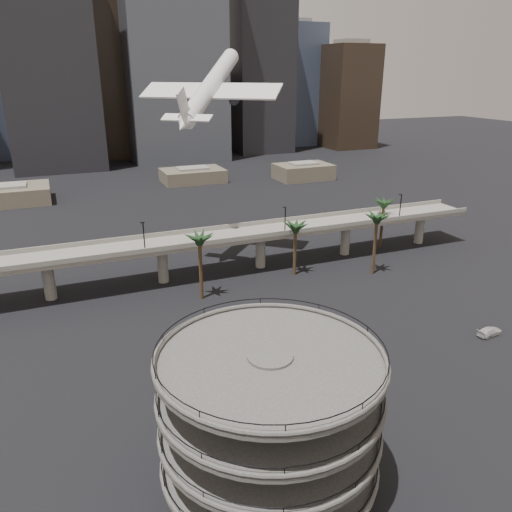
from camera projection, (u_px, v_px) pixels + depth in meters
name	position (u px, v px, depth m)	size (l,w,h in m)	color
ground	(353.00, 433.00, 60.80)	(700.00, 700.00, 0.00)	black
parking_ramp	(270.00, 412.00, 49.25)	(22.20, 22.20, 17.35)	#464442
overpass	(213.00, 242.00, 105.88)	(130.00, 9.30, 14.70)	slate
palm_trees	(320.00, 222.00, 105.67)	(54.40, 18.40, 14.00)	#4A321F
low_buildings	(159.00, 181.00, 185.53)	(135.00, 27.50, 6.80)	brown
skyline	(137.00, 69.00, 239.45)	(269.00, 86.00, 116.24)	gray
airborne_jet	(211.00, 87.00, 108.80)	(28.11, 28.53, 18.70)	white
car_a	(290.00, 344.00, 79.13)	(1.60, 3.98, 1.36)	#B04019
car_b	(309.00, 340.00, 80.44)	(1.57, 4.51, 1.49)	black
car_c	(490.00, 331.00, 83.06)	(1.96, 4.83, 1.40)	silver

